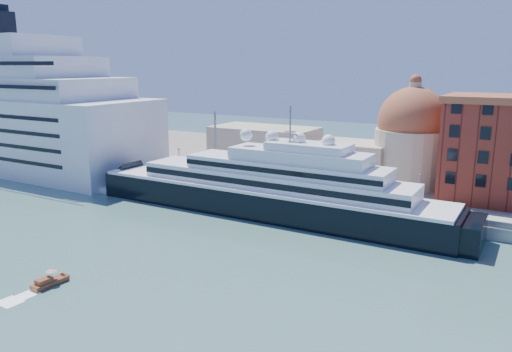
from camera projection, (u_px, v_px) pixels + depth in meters
The scene contains 9 objects.
ground at pixel (204, 247), 88.77m from camera, with size 400.00×400.00×0.00m, color #3B6665.
quay at pixel (289, 197), 117.21m from camera, with size 180.00×10.00×2.50m, color gray.
land at pixel (349, 168), 151.89m from camera, with size 260.00×72.00×2.00m, color slate.
quay_fence at pixel (280, 194), 113.00m from camera, with size 180.00×0.10×1.20m, color slate.
superyacht at pixel (253, 191), 108.77m from camera, with size 92.18×12.78×27.55m.
service_barge at pixel (123, 191), 125.10m from camera, with size 12.23×5.65×2.65m.
water_taxi at pixel (49, 282), 72.92m from camera, with size 2.06×5.45×2.55m.
church at pixel (351, 145), 132.00m from camera, with size 66.00×18.00×25.50m.
lamp_posts at pixel (239, 157), 120.06m from camera, with size 120.80×2.40×18.00m.
Camera 1 is at (50.08, -67.92, 31.69)m, focal length 35.00 mm.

